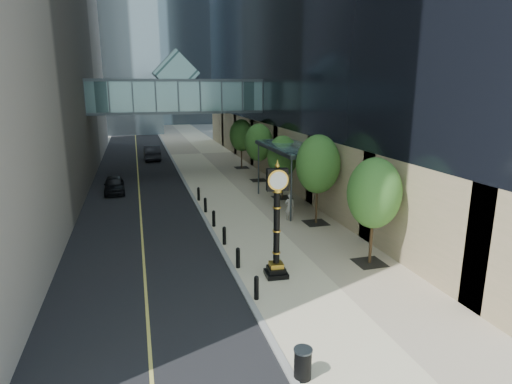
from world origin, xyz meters
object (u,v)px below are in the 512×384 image
Objects in this scene: street_clock at (277,229)px; pedestrian at (290,207)px; trash_bin at (303,364)px; car_near at (114,185)px; car_far at (152,153)px.

street_clock is 2.98× the size of pedestrian.
pedestrian is (3.47, 7.72, -1.38)m from street_clock.
pedestrian is (4.92, 14.57, 0.42)m from trash_bin.
pedestrian is 0.44× the size of car_near.
pedestrian is at bearing -46.15° from car_near.
street_clock reaches higher than car_near.
car_far reaches higher than car_near.
pedestrian is at bearing 69.79° from street_clock.
trash_bin is 41.16m from car_far.
car_far reaches higher than trash_bin.
trash_bin is at bearing -78.34° from car_near.
street_clock is 7.22m from trash_bin.
car_far is at bearing 93.56° from trash_bin.
car_near is at bearing 116.49° from street_clock.
car_far is (-2.55, 41.08, 0.34)m from trash_bin.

